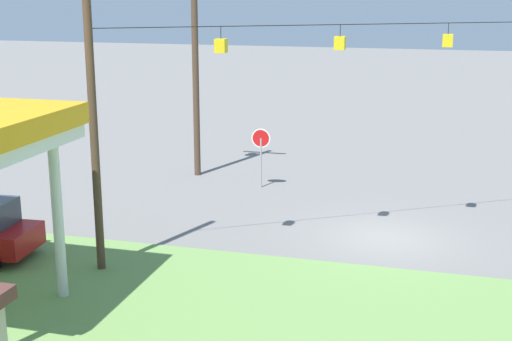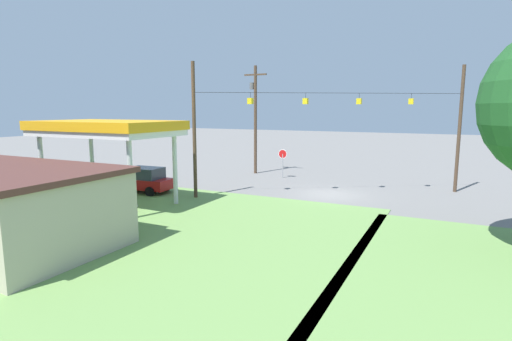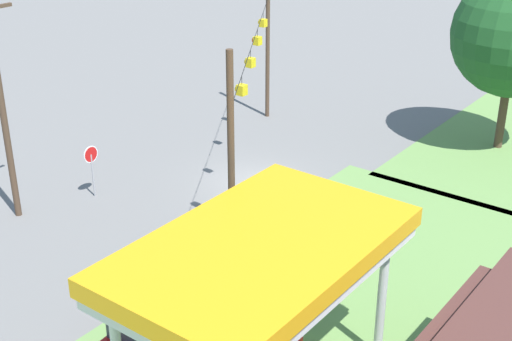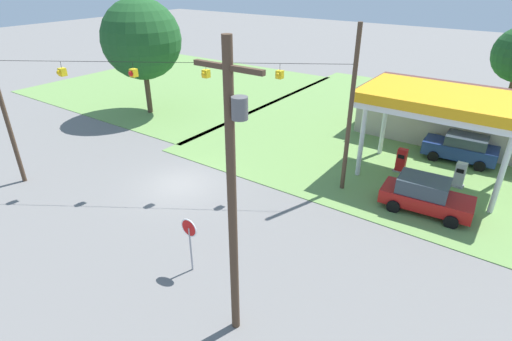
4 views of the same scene
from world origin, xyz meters
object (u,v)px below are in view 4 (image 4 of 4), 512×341
at_px(fuel_pump_far, 459,176).
at_px(tree_west_verge, 141,39).
at_px(gas_station_canopy, 444,103).
at_px(stop_sign_roadside, 189,234).
at_px(gas_station_store, 479,120).
at_px(fuel_pump_near, 401,161).
at_px(utility_pole_main, 233,190).
at_px(car_at_pumps_rear, 461,148).
at_px(car_at_pumps_front, 425,195).

height_order(fuel_pump_far, tree_west_verge, tree_west_verge).
distance_m(gas_station_canopy, stop_sign_roadside, 15.43).
relative_size(gas_station_store, stop_sign_roadside, 6.44).
xyz_separation_m(fuel_pump_near, utility_pole_main, (-0.92, -15.23, 4.78)).
xyz_separation_m(fuel_pump_near, stop_sign_roadside, (-4.23, -13.96, 1.10)).
relative_size(gas_station_store, car_at_pumps_rear, 3.62).
bearing_deg(fuel_pump_near, car_at_pumps_rear, 54.71).
relative_size(fuel_pump_near, car_at_pumps_front, 0.33).
height_order(fuel_pump_far, car_at_pumps_front, car_at_pumps_front).
height_order(car_at_pumps_rear, utility_pole_main, utility_pole_main).
distance_m(fuel_pump_near, tree_west_verge, 21.99).
bearing_deg(fuel_pump_far, stop_sign_roadside, -118.34).
height_order(stop_sign_roadside, tree_west_verge, tree_west_verge).
relative_size(fuel_pump_far, car_at_pumps_rear, 0.34).
bearing_deg(utility_pole_main, fuel_pump_near, 86.55).
distance_m(fuel_pump_far, car_at_pumps_rear, 3.82).
distance_m(gas_station_canopy, car_at_pumps_front, 5.37).
bearing_deg(car_at_pumps_rear, tree_west_verge, 9.19).
bearing_deg(car_at_pumps_rear, utility_pole_main, 76.89).
bearing_deg(car_at_pumps_front, fuel_pump_near, 117.94).
bearing_deg(stop_sign_roadside, utility_pole_main, 159.13).
xyz_separation_m(car_at_pumps_front, utility_pole_main, (-3.27, -11.47, 4.56)).
relative_size(fuel_pump_near, tree_west_verge, 0.16).
relative_size(car_at_pumps_front, stop_sign_roadside, 1.81).
xyz_separation_m(fuel_pump_far, stop_sign_roadside, (-7.53, -13.96, 1.10)).
bearing_deg(car_at_pumps_front, fuel_pump_far, 71.69).
height_order(gas_station_store, car_at_pumps_rear, gas_station_store).
relative_size(gas_station_store, fuel_pump_near, 10.62).
bearing_deg(fuel_pump_near, stop_sign_roadside, -106.85).
xyz_separation_m(fuel_pump_near, car_at_pumps_front, (2.35, -3.75, 0.21)).
distance_m(car_at_pumps_front, utility_pole_main, 12.77).
distance_m(gas_station_canopy, gas_station_store, 8.34).
bearing_deg(tree_west_verge, fuel_pump_far, 2.74).
relative_size(fuel_pump_near, utility_pole_main, 0.15).
xyz_separation_m(car_at_pumps_rear, tree_west_verge, (-23.94, -4.93, 5.19)).
relative_size(fuel_pump_far, utility_pole_main, 0.15).
bearing_deg(gas_station_store, fuel_pump_near, -110.65).
bearing_deg(car_at_pumps_rear, fuel_pump_far, 97.30).
height_order(fuel_pump_near, car_at_pumps_front, car_at_pumps_front).
height_order(gas_station_canopy, fuel_pump_far, gas_station_canopy).
distance_m(car_at_pumps_rear, tree_west_verge, 24.99).
distance_m(car_at_pumps_front, tree_west_verge, 24.34).
height_order(car_at_pumps_front, car_at_pumps_rear, car_at_pumps_front).
height_order(car_at_pumps_front, utility_pole_main, utility_pole_main).
height_order(gas_station_store, stop_sign_roadside, gas_station_store).
height_order(gas_station_store, fuel_pump_near, gas_station_store).
distance_m(fuel_pump_near, car_at_pumps_rear, 4.60).
relative_size(fuel_pump_near, fuel_pump_far, 1.00).
relative_size(car_at_pumps_rear, stop_sign_roadside, 1.78).
distance_m(gas_station_store, utility_pole_main, 23.54).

